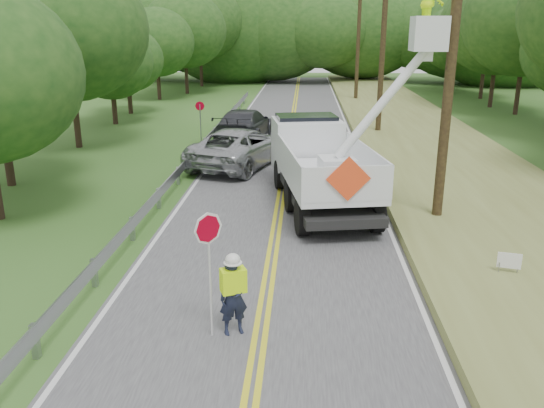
{
  "coord_description": "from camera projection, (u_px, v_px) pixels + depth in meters",
  "views": [
    {
      "loc": [
        0.81,
        -7.7,
        5.89
      ],
      "look_at": [
        0.0,
        6.0,
        1.5
      ],
      "focal_mm": 36.55,
      "sensor_mm": 36.0,
      "label": 1
    }
  ],
  "objects": [
    {
      "name": "utility_poles",
      "position": [
        405.0,
        43.0,
        23.45
      ],
      "size": [
        1.6,
        43.3,
        10.0
      ],
      "color": "black",
      "rests_on": "ground"
    },
    {
      "name": "road",
      "position": [
        284.0,
        179.0,
        22.47
      ],
      "size": [
        7.2,
        96.0,
        0.03
      ],
      "color": "#434345",
      "rests_on": "ground"
    },
    {
      "name": "yard_sign",
      "position": [
        509.0,
        262.0,
        13.15
      ],
      "size": [
        0.54,
        0.16,
        0.79
      ],
      "color": "white",
      "rests_on": "ground"
    },
    {
      "name": "suv_silver",
      "position": [
        240.0,
        147.0,
        24.37
      ],
      "size": [
        4.61,
        6.67,
        1.69
      ],
      "primitive_type": "imported",
      "rotation": [
        0.0,
        0.0,
        2.82
      ],
      "color": "#A6A9AC",
      "rests_on": "road"
    },
    {
      "name": "stop_sign_permanent",
      "position": [
        200.0,
        117.0,
        28.63
      ],
      "size": [
        0.48,
        0.11,
        2.27
      ],
      "color": "#919398",
      "rests_on": "ground"
    },
    {
      "name": "ground",
      "position": [
        251.0,
        400.0,
        9.16
      ],
      "size": [
        140.0,
        140.0,
        0.0
      ],
      "primitive_type": "plane",
      "color": "#295719",
      "rests_on": "ground"
    },
    {
      "name": "flagger",
      "position": [
        233.0,
        291.0,
        10.87
      ],
      "size": [
        1.01,
        0.66,
        2.59
      ],
      "color": "#191E33",
      "rests_on": "road"
    },
    {
      "name": "tall_grass_verge",
      "position": [
        462.0,
        178.0,
        22.03
      ],
      "size": [
        7.0,
        96.0,
        0.3
      ],
      "primitive_type": "cube",
      "color": "olive",
      "rests_on": "ground"
    },
    {
      "name": "treeline_left",
      "position": [
        140.0,
        36.0,
        37.53
      ],
      "size": [
        9.21,
        57.29,
        10.37
      ],
      "color": "#332319",
      "rests_on": "ground"
    },
    {
      "name": "guardrail",
      "position": [
        190.0,
        160.0,
        23.39
      ],
      "size": [
        0.18,
        48.0,
        0.77
      ],
      "color": "#919398",
      "rests_on": "ground"
    },
    {
      "name": "bucket_truck",
      "position": [
        321.0,
        153.0,
        19.59
      ],
      "size": [
        5.29,
        7.99,
        7.37
      ],
      "color": "black",
      "rests_on": "road"
    },
    {
      "name": "suv_darkgrey",
      "position": [
        245.0,
        125.0,
        29.99
      ],
      "size": [
        3.07,
        6.08,
        1.69
      ],
      "primitive_type": "imported",
      "rotation": [
        0.0,
        0.0,
        3.02
      ],
      "color": "#303238",
      "rests_on": "road"
    },
    {
      "name": "treeline_horizon",
      "position": [
        318.0,
        31.0,
        60.69
      ],
      "size": [
        57.91,
        15.33,
        12.74
      ],
      "color": "#1B4416",
      "rests_on": "ground"
    }
  ]
}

